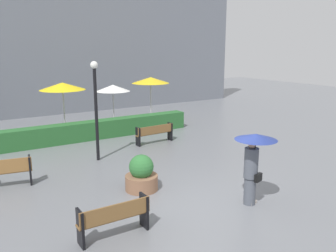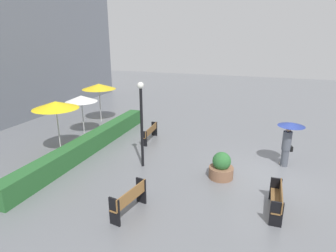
# 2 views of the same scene
# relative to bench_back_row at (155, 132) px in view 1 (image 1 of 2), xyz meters

# --- Properties ---
(ground_plane) EXTENTS (60.00, 60.00, 0.00)m
(ground_plane) POSITION_rel_bench_back_row_xyz_m (-1.90, -6.17, -0.50)
(ground_plane) COLOR slate
(bench_back_row) EXTENTS (1.86, 0.43, 0.83)m
(bench_back_row) POSITION_rel_bench_back_row_xyz_m (0.00, 0.00, 0.00)
(bench_back_row) COLOR brown
(bench_back_row) RESTS_ON ground
(bench_near_left) EXTENTS (1.69, 0.39, 0.85)m
(bench_near_left) POSITION_rel_bench_back_row_xyz_m (-4.85, -6.49, -0.00)
(bench_near_left) COLOR brown
(bench_near_left) RESTS_ON ground
(bench_far_left) EXTENTS (1.58, 0.63, 0.92)m
(bench_far_left) POSITION_rel_bench_back_row_xyz_m (-6.48, -1.98, 0.04)
(bench_far_left) COLOR olive
(bench_far_left) RESTS_ON ground
(pedestrian_with_umbrella) EXTENTS (1.13, 1.13, 2.02)m
(pedestrian_with_umbrella) POSITION_rel_bench_back_row_xyz_m (-0.97, -6.91, 0.88)
(pedestrian_with_umbrella) COLOR #4C515B
(pedestrian_with_umbrella) RESTS_ON ground
(planter_pot) EXTENTS (0.99, 0.99, 1.11)m
(planter_pot) POSITION_rel_bench_back_row_xyz_m (-3.03, -4.38, -0.03)
(planter_pot) COLOR brown
(planter_pot) RESTS_ON ground
(lamp_post) EXTENTS (0.28, 0.28, 3.75)m
(lamp_post) POSITION_rel_bench_back_row_xyz_m (-3.07, -0.92, 1.81)
(lamp_post) COLOR black
(lamp_post) RESTS_ON ground
(patio_umbrella_yellow) EXTENTS (2.15, 2.15, 2.60)m
(patio_umbrella_yellow) POSITION_rel_bench_back_row_xyz_m (-3.00, 3.53, 1.92)
(patio_umbrella_yellow) COLOR silver
(patio_umbrella_yellow) RESTS_ON ground
(patio_umbrella_white) EXTENTS (1.82, 1.82, 2.28)m
(patio_umbrella_white) POSITION_rel_bench_back_row_xyz_m (-0.16, 4.15, 1.59)
(patio_umbrella_white) COLOR silver
(patio_umbrella_white) RESTS_ON ground
(patio_umbrella_yellow_far) EXTENTS (2.17, 2.17, 2.54)m
(patio_umbrella_yellow_far) POSITION_rel_bench_back_row_xyz_m (2.40, 4.57, 1.85)
(patio_umbrella_yellow_far) COLOR silver
(patio_umbrella_yellow_far) RESTS_ON ground
(hedge_strip) EXTENTS (10.72, 0.70, 0.85)m
(hedge_strip) POSITION_rel_bench_back_row_xyz_m (-2.47, 2.23, -0.08)
(hedge_strip) COLOR #28602D
(hedge_strip) RESTS_ON ground
(building_facade) EXTENTS (28.00, 1.20, 9.74)m
(building_facade) POSITION_rel_bench_back_row_xyz_m (-1.90, 9.83, 4.37)
(building_facade) COLOR slate
(building_facade) RESTS_ON ground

